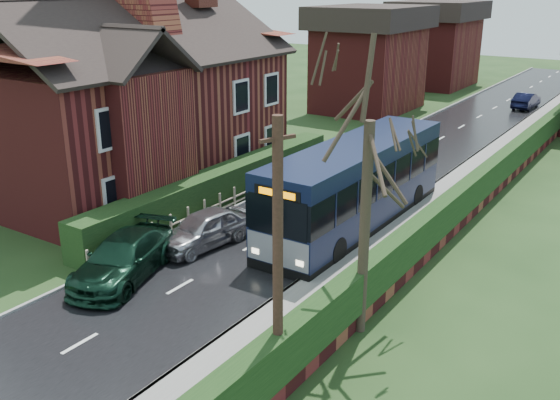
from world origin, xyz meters
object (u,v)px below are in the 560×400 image
Objects in this scene: car_green at (123,258)px; bus_stop_sign at (380,184)px; telegraph_pole at (278,267)px; car_silver at (204,229)px; bus at (356,186)px; brick_house at (132,95)px.

car_green is 10.02m from bus_stop_sign.
car_green is at bearing -177.33° from telegraph_pole.
bus is at bearing 60.33° from car_silver.
brick_house is at bearing -173.88° from bus.
brick_house reaches higher than car_green.
brick_house is 17.54m from telegraph_pole.
brick_house is 3.00× the size of car_green.
car_green is (6.74, -7.26, -3.67)m from brick_house.
brick_house is at bearing 159.84° from car_silver.
bus is 2.79× the size of car_silver.
bus is 9.42m from car_green.
brick_house is 3.65× the size of car_silver.
car_green is at bearing -47.12° from brick_house.
telegraph_pole is (7.79, -2.51, 2.73)m from car_green.
brick_house is 2.15× the size of telegraph_pole.
bus_stop_sign reaches higher than car_silver.
car_silver is at bearing -27.56° from brick_house.
bus_stop_sign is (4.70, 5.00, 1.23)m from car_silver.
telegraph_pole is at bearing -61.24° from bus_stop_sign.
bus reaches higher than car_silver.
brick_house is 11.32m from bus.
bus is at bearing 5.86° from brick_house.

